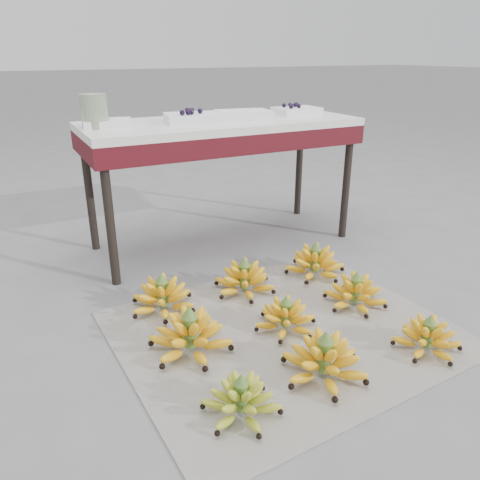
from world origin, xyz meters
name	(u,v)px	position (x,y,z in m)	size (l,w,h in m)	color
ground	(295,323)	(0.00, 0.00, 0.00)	(60.00, 60.00, 0.00)	slate
newspaper_mat	(284,331)	(-0.08, -0.03, 0.00)	(1.25, 1.05, 0.01)	silver
bunch_front_left	(241,400)	(-0.44, -0.37, 0.06)	(0.32, 0.32, 0.15)	#8BA42C
bunch_front_center	(324,361)	(-0.11, -0.33, 0.07)	(0.29, 0.29, 0.18)	yellow
bunch_front_right	(427,338)	(0.32, -0.38, 0.06)	(0.29, 0.29, 0.15)	yellow
bunch_mid_left	(190,336)	(-0.46, 0.01, 0.07)	(0.40, 0.40, 0.19)	yellow
bunch_mid_center	(286,318)	(-0.07, -0.03, 0.06)	(0.31, 0.31, 0.15)	yellow
bunch_mid_right	(355,293)	(0.31, 0.00, 0.06)	(0.28, 0.28, 0.16)	yellow
bunch_back_left	(163,297)	(-0.45, 0.34, 0.06)	(0.31, 0.31, 0.17)	yellow
bunch_back_center	(244,280)	(-0.06, 0.33, 0.06)	(0.32, 0.32, 0.17)	yellow
bunch_back_right	(315,263)	(0.33, 0.33, 0.07)	(0.38, 0.38, 0.18)	yellow
vendor_table	(221,135)	(0.11, 0.93, 0.62)	(1.46, 0.58, 0.70)	black
tray_far_left	(108,123)	(-0.48, 0.96, 0.72)	(0.25, 0.20, 0.04)	silver
tray_left	(193,118)	(-0.05, 0.91, 0.72)	(0.31, 0.24, 0.07)	silver
tray_right	(244,115)	(0.23, 0.91, 0.72)	(0.31, 0.25, 0.04)	silver
tray_far_right	(296,111)	(0.59, 0.95, 0.72)	(0.25, 0.18, 0.06)	silver
glass_jar	(94,111)	(-0.54, 0.95, 0.78)	(0.12, 0.12, 0.16)	beige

